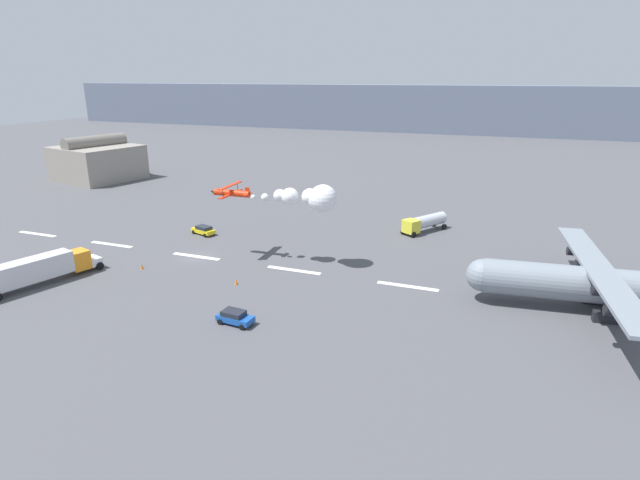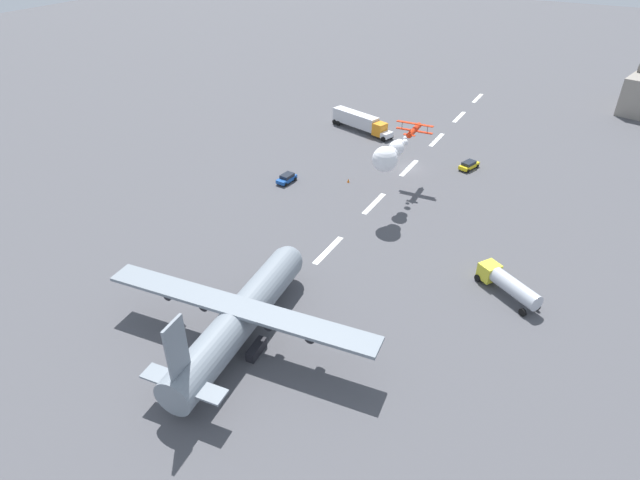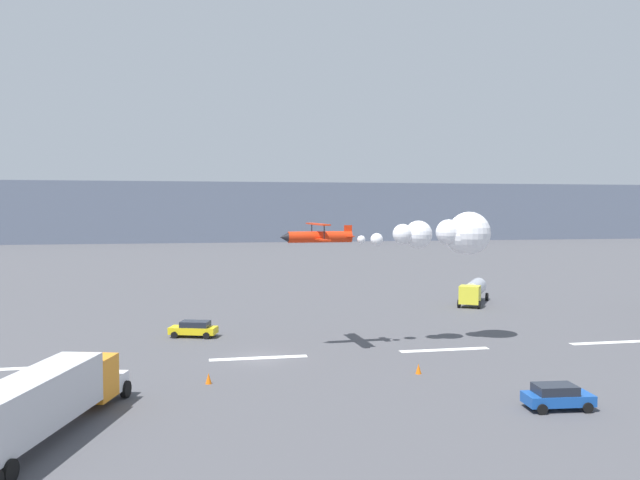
{
  "view_description": "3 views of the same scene",
  "coord_description": "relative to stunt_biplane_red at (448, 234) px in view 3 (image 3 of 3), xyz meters",
  "views": [
    {
      "loc": [
        42.91,
        -60.58,
        25.98
      ],
      "look_at": [
        19.97,
        0.04,
        4.89
      ],
      "focal_mm": 28.43,
      "sensor_mm": 36.0,
      "label": 1
    },
    {
      "loc": [
        88.29,
        30.16,
        42.84
      ],
      "look_at": [
        34.58,
        0.0,
        3.14
      ],
      "focal_mm": 29.69,
      "sensor_mm": 36.0,
      "label": 2
    },
    {
      "loc": [
        -5.19,
        -52.55,
        12.19
      ],
      "look_at": [
        5.51,
        2.09,
        9.49
      ],
      "focal_mm": 36.59,
      "sensor_mm": 36.0,
      "label": 3
    }
  ],
  "objects": [
    {
      "name": "traffic_cone_far",
      "position": [
        -6.31,
        -10.0,
        -9.52
      ],
      "size": [
        0.44,
        0.44,
        0.75
      ],
      "primitive_type": "cone",
      "color": "orange",
      "rests_on": "ground"
    },
    {
      "name": "mountain_ridge_distant",
      "position": [
        -17.38,
        187.01,
        0.98
      ],
      "size": [
        396.0,
        16.0,
        21.75
      ],
      "primitive_type": "cube",
      "color": "slate",
      "rests_on": "ground"
    },
    {
      "name": "fuel_tanker_truck",
      "position": [
        12.59,
        22.19,
        -8.15
      ],
      "size": [
        7.03,
        9.03,
        2.9
      ],
      "color": "yellow",
      "rests_on": "ground"
    },
    {
      "name": "runway_stripe_5",
      "position": [
        14.74,
        -2.65,
        -9.89
      ],
      "size": [
        8.0,
        0.9,
        0.01
      ],
      "primitive_type": "cube",
      "color": "white",
      "rests_on": "ground"
    },
    {
      "name": "runway_stripe_4",
      "position": [
        -1.32,
        -2.65,
        -9.89
      ],
      "size": [
        8.0,
        0.9,
        0.01
      ],
      "primitive_type": "cube",
      "color": "white",
      "rests_on": "ground"
    },
    {
      "name": "traffic_cone_near",
      "position": [
        -21.58,
        -9.78,
        -9.52
      ],
      "size": [
        0.44,
        0.44,
        0.75
      ],
      "primitive_type": "cone",
      "color": "orange",
      "rests_on": "ground"
    },
    {
      "name": "stunt_biplane_red",
      "position": [
        0.0,
        0.0,
        0.0
      ],
      "size": [
        19.32,
        6.46,
        3.87
      ],
      "color": "red"
    },
    {
      "name": "airport_staff_sedan",
      "position": [
        -22.54,
        7.27,
        -9.08
      ],
      "size": [
        4.76,
        3.07,
        1.52
      ],
      "color": "yellow",
      "rests_on": "ground"
    },
    {
      "name": "followme_car_yellow",
      "position": [
        -0.94,
        -19.69,
        -9.09
      ],
      "size": [
        4.19,
        2.32,
        1.52
      ],
      "color": "#194CA5",
      "rests_on": "ground"
    },
    {
      "name": "runway_stripe_3",
      "position": [
        -17.38,
        -2.65,
        -9.89
      ],
      "size": [
        8.0,
        0.9,
        0.01
      ],
      "primitive_type": "cube",
      "color": "white",
      "rests_on": "ground"
    },
    {
      "name": "runway_stripe_2",
      "position": [
        -33.44,
        -2.65,
        -9.89
      ],
      "size": [
        8.0,
        0.9,
        0.01
      ],
      "primitive_type": "cube",
      "color": "white",
      "rests_on": "ground"
    },
    {
      "name": "semi_truck_orange",
      "position": [
        -30.3,
        -19.22,
        -7.76
      ],
      "size": [
        7.13,
        15.68,
        3.7
      ],
      "color": "silver",
      "rests_on": "ground"
    },
    {
      "name": "ground_plane",
      "position": [
        -17.38,
        -2.65,
        -9.9
      ],
      "size": [
        440.0,
        440.0,
        0.0
      ],
      "primitive_type": "plane",
      "color": "#4C4C51",
      "rests_on": "ground"
    }
  ]
}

